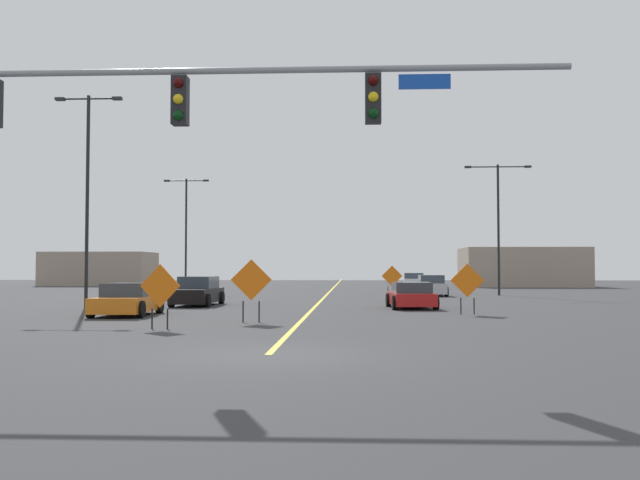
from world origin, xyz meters
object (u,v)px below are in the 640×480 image
object	(u,v)px
traffic_signal_assembly	(88,118)
street_lamp_mid_left	(87,185)
construction_sign_median_far	(251,283)
car_white_far	(414,281)
car_silver_distant	(431,286)
street_lamp_mid_right	(498,217)
construction_sign_left_lane	(160,289)
construction_sign_median_near	(392,277)
car_red_approaching	(411,296)
street_lamp_near_right	(186,225)
construction_sign_left_shoulder	(467,283)
car_orange_passing	(127,300)
car_black_near	(198,292)

from	to	relation	value
traffic_signal_assembly	street_lamp_mid_left	world-z (taller)	street_lamp_mid_left
construction_sign_median_far	car_white_far	bearing A→B (deg)	77.26
car_silver_distant	car_white_far	world-z (taller)	car_white_far
street_lamp_mid_right	construction_sign_left_lane	size ratio (longest dim) A/B	4.54
car_silver_distant	construction_sign_median_near	bearing A→B (deg)	-129.30
construction_sign_median_far	car_red_approaching	distance (m)	10.54
construction_sign_median_far	car_white_far	size ratio (longest dim) A/B	0.50
street_lamp_mid_left	street_lamp_near_right	xyz separation A→B (m)	(-1.02, 23.42, -0.42)
construction_sign_median_near	construction_sign_left_shoulder	world-z (taller)	construction_sign_left_shoulder
traffic_signal_assembly	construction_sign_median_far	xyz separation A→B (m)	(2.31, 8.71, -3.75)
street_lamp_near_right	construction_sign_median_far	bearing A→B (deg)	-72.60
car_red_approaching	car_white_far	bearing A→B (deg)	84.81
construction_sign_left_lane	street_lamp_mid_right	bearing A→B (deg)	59.57
street_lamp_near_right	construction_sign_left_lane	bearing A→B (deg)	-77.60
construction_sign_median_far	car_red_approaching	bearing A→B (deg)	54.50
street_lamp_mid_right	car_white_far	world-z (taller)	street_lamp_mid_right
construction_sign_median_far	street_lamp_near_right	bearing A→B (deg)	107.40
construction_sign_left_lane	car_orange_passing	xyz separation A→B (m)	(-2.92, 5.86, -0.62)
street_lamp_mid_left	construction_sign_median_near	size ratio (longest dim) A/B	4.96
construction_sign_left_lane	construction_sign_median_near	size ratio (longest dim) A/B	0.98
traffic_signal_assembly	street_lamp_near_right	size ratio (longest dim) A/B	1.85
construction_sign_median_near	car_silver_distant	xyz separation A→B (m)	(2.77, 3.38, -0.61)
street_lamp_mid_right	car_red_approaching	bearing A→B (deg)	-114.94
construction_sign_median_near	car_red_approaching	distance (m)	11.16
street_lamp_mid_left	construction_sign_left_lane	bearing A→B (deg)	-59.15
street_lamp_mid_left	construction_sign_left_lane	distance (m)	13.51
traffic_signal_assembly	car_silver_distant	bearing A→B (deg)	71.01
construction_sign_median_near	construction_sign_median_far	xyz separation A→B (m)	(-5.86, -19.69, 0.09)
construction_sign_median_near	street_lamp_mid_right	bearing A→B (deg)	30.39
street_lamp_near_right	car_white_far	xyz separation A→B (m)	(18.84, 7.67, -4.64)
car_red_approaching	car_orange_passing	distance (m)	12.60
construction_sign_median_far	car_orange_passing	world-z (taller)	construction_sign_median_far
street_lamp_mid_right	car_black_near	xyz separation A→B (m)	(-17.49, -13.56, -4.61)
construction_sign_median_far	car_white_far	xyz separation A→B (m)	(8.91, 39.38, -0.69)
street_lamp_mid_right	construction_sign_median_near	distance (m)	9.52
car_red_approaching	car_white_far	size ratio (longest dim) A/B	0.93
car_red_approaching	car_silver_distant	bearing A→B (deg)	80.13
street_lamp_mid_left	street_lamp_mid_right	distance (m)	27.26
street_lamp_mid_right	construction_sign_median_near	world-z (taller)	street_lamp_mid_right
construction_sign_median_near	car_silver_distant	size ratio (longest dim) A/B	0.50
construction_sign_left_lane	car_white_far	world-z (taller)	construction_sign_left_lane
street_lamp_mid_left	construction_sign_left_shoulder	size ratio (longest dim) A/B	4.91
street_lamp_mid_left	construction_sign_left_shoulder	distance (m)	17.89
construction_sign_left_lane	car_white_far	xyz separation A→B (m)	(11.29, 42.03, -0.56)
construction_sign_median_near	car_red_approaching	size ratio (longest dim) A/B	0.51
street_lamp_mid_left	car_orange_passing	xyz separation A→B (m)	(3.61, -5.08, -5.12)
traffic_signal_assembly	construction_sign_median_near	bearing A→B (deg)	73.95
construction_sign_median_near	car_black_near	distance (m)	13.62
construction_sign_left_lane	car_silver_distant	distance (m)	27.98
street_lamp_mid_right	car_white_far	distance (m)	16.60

